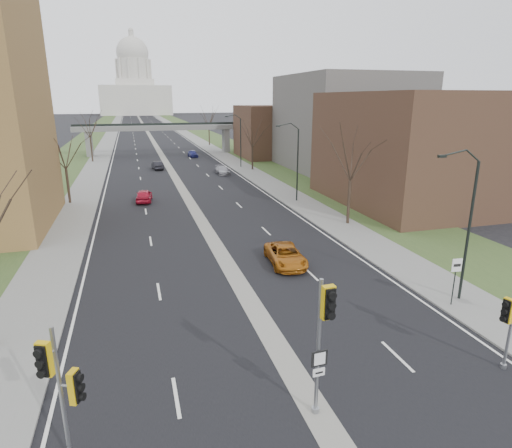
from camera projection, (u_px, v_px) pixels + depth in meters
name	position (u px, v px, depth m)	size (l,w,h in m)	color
ground	(314.00, 407.00, 16.34)	(700.00, 700.00, 0.00)	black
road_surface	(147.00, 131.00, 154.57)	(20.00, 600.00, 0.01)	black
median_strip	(147.00, 131.00, 154.57)	(1.20, 600.00, 0.02)	gray
sidewalk_right	(180.00, 130.00, 157.75)	(4.00, 600.00, 0.12)	gray
sidewalk_left	(112.00, 132.00, 151.36)	(4.00, 600.00, 0.12)	gray
grass_verge_right	(197.00, 130.00, 159.36)	(8.00, 600.00, 0.10)	#2C421E
grass_verge_left	(94.00, 132.00, 149.76)	(8.00, 600.00, 0.10)	#2C421E
commercial_block_near	(415.00, 149.00, 46.85)	(16.00, 20.00, 12.00)	#513526
commercial_block_mid	(346.00, 123.00, 69.61)	(18.00, 22.00, 15.00)	#615E59
commercial_block_far	(275.00, 131.00, 85.30)	(14.00, 14.00, 10.00)	#513526
pedestrian_bridge	(160.00, 131.00, 88.70)	(34.00, 3.00, 6.45)	slate
capitol	(135.00, 88.00, 305.98)	(48.00, 42.00, 55.75)	#B9B5A9
streetlight_near	(463.00, 184.00, 22.84)	(2.61, 0.20, 8.70)	black
streetlight_mid	(291.00, 140.00, 46.80)	(2.61, 0.20, 8.70)	black
streetlight_far	(236.00, 126.00, 70.76)	(2.61, 0.20, 8.70)	black
tree_left_b	(63.00, 148.00, 46.14)	(6.75, 6.75, 8.81)	#382B21
tree_left_c	(89.00, 123.00, 77.24)	(7.65, 7.65, 9.99)	#382B21
tree_right_a	(352.00, 153.00, 38.21)	(7.20, 7.20, 9.40)	#382B21
tree_right_b	(252.00, 134.00, 68.85)	(6.30, 6.30, 8.22)	#382B21
tree_right_c	(209.00, 117.00, 105.37)	(7.65, 7.65, 9.99)	#382B21
signal_pole_left	(61.00, 381.00, 12.75)	(1.14, 0.82, 4.93)	gray
signal_pole_median	(324.00, 326.00, 14.73)	(0.63, 0.89, 5.43)	gray
speed_limit_sign	(455.00, 273.00, 23.69)	(0.60, 0.09, 2.78)	black
car_left_near	(144.00, 196.00, 48.64)	(1.69, 4.21, 1.43)	#AE132B
car_left_far	(157.00, 165.00, 70.86)	(1.41, 4.05, 1.33)	black
car_right_near	(286.00, 255.00, 30.23)	(2.26, 4.90, 1.36)	#A35811
car_right_mid	(222.00, 170.00, 66.40)	(1.70, 4.19, 1.22)	#94949B
car_right_far	(193.00, 154.00, 85.74)	(1.62, 4.02, 1.37)	navy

